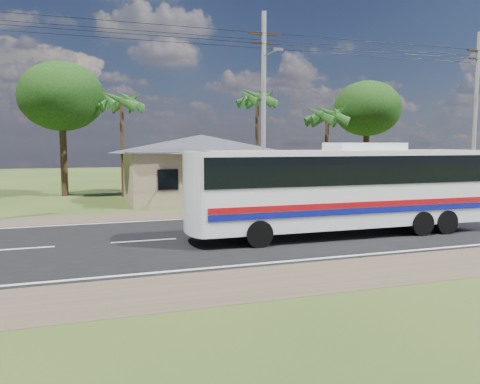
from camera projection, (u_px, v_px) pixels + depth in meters
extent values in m
plane|color=#2C4117|center=(253.00, 234.00, 19.61)|extent=(120.00, 120.00, 0.00)
cube|color=black|center=(253.00, 234.00, 19.61)|extent=(120.00, 10.00, 0.02)
cube|color=brown|center=(212.00, 213.00, 25.74)|extent=(120.00, 3.00, 0.01)
cube|color=brown|center=(330.00, 275.00, 13.47)|extent=(120.00, 3.00, 0.01)
cube|color=silver|center=(221.00, 217.00, 24.04)|extent=(120.00, 0.15, 0.01)
cube|color=silver|center=(302.00, 260.00, 15.17)|extent=(120.00, 0.15, 0.01)
cube|color=silver|center=(253.00, 234.00, 19.61)|extent=(120.00, 0.15, 0.01)
cube|color=tan|center=(202.00, 176.00, 32.02)|extent=(10.00, 8.00, 3.20)
cube|color=#4C4F54|center=(201.00, 152.00, 31.85)|extent=(10.60, 8.60, 0.10)
pyramid|color=#4C4F54|center=(201.00, 135.00, 31.74)|extent=(12.40, 10.00, 1.20)
cube|color=black|center=(168.00, 180.00, 27.28)|extent=(1.20, 0.08, 1.20)
cube|color=black|center=(217.00, 178.00, 28.22)|extent=(1.20, 0.08, 1.20)
cube|color=black|center=(264.00, 177.00, 29.17)|extent=(1.20, 0.08, 1.20)
cylinder|color=#342313|center=(377.00, 184.00, 29.17)|extent=(0.16, 0.16, 2.60)
cylinder|color=#342313|center=(346.00, 180.00, 32.56)|extent=(0.16, 0.16, 2.60)
cylinder|color=#342313|center=(437.00, 182.00, 30.62)|extent=(0.16, 0.16, 2.60)
cylinder|color=#342313|center=(402.00, 178.00, 34.01)|extent=(0.16, 0.16, 2.60)
cube|color=brown|center=(402.00, 157.00, 30.39)|extent=(5.20, 2.28, 0.90)
cube|color=brown|center=(381.00, 157.00, 32.46)|extent=(5.20, 2.28, 0.90)
cube|color=#342313|center=(391.00, 152.00, 31.39)|extent=(5.20, 0.12, 0.12)
cube|color=#9E9E99|center=(405.00, 198.00, 28.63)|extent=(7.00, 0.30, 0.90)
cylinder|color=#9E9E99|center=(264.00, 113.00, 26.12)|extent=(0.26, 0.26, 11.00)
cube|color=#342313|center=(264.00, 34.00, 25.68)|extent=(1.80, 0.12, 0.12)
cube|color=#342313|center=(264.00, 43.00, 25.73)|extent=(1.40, 0.10, 0.10)
cylinder|color=#9E9E99|center=(475.00, 118.00, 30.85)|extent=(0.26, 0.26, 11.00)
cube|color=#342313|center=(479.00, 51.00, 30.41)|extent=(1.80, 0.12, 0.12)
cube|color=#342313|center=(478.00, 59.00, 30.46)|extent=(1.40, 0.10, 0.10)
cylinder|color=gray|center=(271.00, 53.00, 24.86)|extent=(0.08, 2.00, 0.08)
cube|color=gray|center=(278.00, 49.00, 23.92)|extent=(0.50, 0.18, 0.12)
cylinder|color=black|center=(114.00, 26.00, 23.18)|extent=(16.00, 0.02, 0.02)
cylinder|color=black|center=(380.00, 47.00, 28.06)|extent=(15.00, 0.02, 0.02)
cylinder|color=#47301E|center=(327.00, 155.00, 32.67)|extent=(0.28, 0.28, 6.00)
cylinder|color=#47301E|center=(257.00, 144.00, 35.74)|extent=(0.28, 0.28, 7.50)
cylinder|color=#47301E|center=(122.00, 148.00, 33.08)|extent=(0.28, 0.28, 7.00)
cylinder|color=#47301E|center=(64.00, 155.00, 33.76)|extent=(0.50, 0.50, 5.95)
ellipsoid|color=black|center=(61.00, 96.00, 33.34)|extent=(6.00, 6.00, 4.92)
cylinder|color=#47301E|center=(366.00, 155.00, 39.46)|extent=(0.50, 0.50, 5.60)
ellipsoid|color=black|center=(367.00, 108.00, 39.05)|extent=(5.60, 5.60, 4.59)
cube|color=white|center=(342.00, 187.00, 19.25)|extent=(12.25, 2.64, 3.06)
cube|color=black|center=(342.00, 169.00, 19.17)|extent=(12.30, 2.70, 1.12)
cube|color=black|center=(196.00, 181.00, 17.33)|extent=(0.14, 2.35, 1.84)
cube|color=#AA0A12|center=(359.00, 205.00, 18.09)|extent=(12.03, 0.13, 0.22)
cube|color=navy|center=(359.00, 211.00, 18.11)|extent=(12.03, 0.13, 0.22)
cube|color=white|center=(364.00, 146.00, 19.39)|extent=(3.07, 1.65, 0.31)
cylinder|color=black|center=(259.00, 234.00, 17.04)|extent=(1.02, 0.36, 1.02)
cylinder|color=black|center=(239.00, 223.00, 19.26)|extent=(1.02, 0.36, 1.02)
cylinder|color=black|center=(421.00, 224.00, 19.24)|extent=(1.02, 0.36, 1.02)
cylinder|color=black|center=(387.00, 215.00, 21.46)|extent=(1.02, 0.36, 1.02)
cylinder|color=black|center=(445.00, 222.00, 19.61)|extent=(1.02, 0.36, 1.02)
cylinder|color=black|center=(409.00, 214.00, 21.83)|extent=(1.02, 0.36, 1.02)
imported|color=black|center=(409.00, 195.00, 30.95)|extent=(1.59, 0.60, 0.83)
imported|color=navy|center=(454.00, 192.00, 29.48)|extent=(0.56, 0.38, 1.48)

